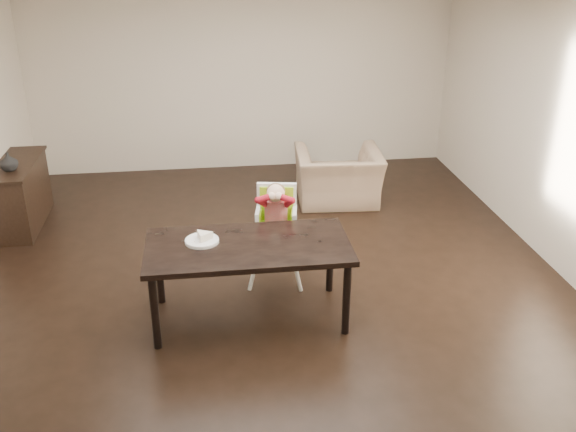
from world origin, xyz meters
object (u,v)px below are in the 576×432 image
at_px(high_chair, 276,212).
at_px(sideboard, 22,194).
at_px(armchair, 338,168).
at_px(dining_table, 248,252).

relative_size(high_chair, sideboard, 0.82).
xyz_separation_m(high_chair, sideboard, (-2.86, 1.66, -0.33)).
bearing_deg(sideboard, armchair, 2.71).
height_order(armchair, sideboard, armchair).
bearing_deg(dining_table, armchair, 62.10).
distance_m(dining_table, armchair, 2.90).
height_order(high_chair, armchair, high_chair).
relative_size(dining_table, high_chair, 1.74).
xyz_separation_m(armchair, sideboard, (-3.88, -0.18, -0.07)).
bearing_deg(high_chair, sideboard, 159.56).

